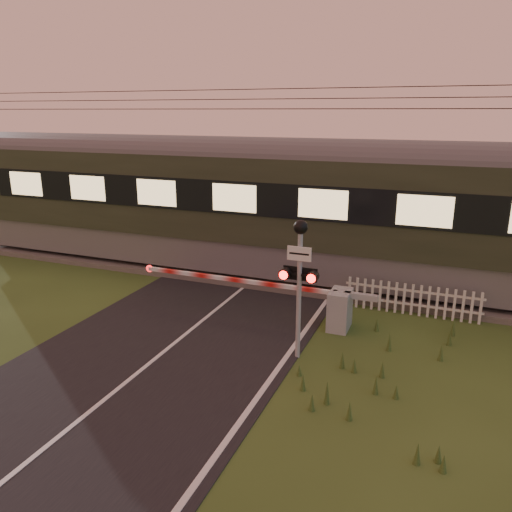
% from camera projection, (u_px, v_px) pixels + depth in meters
% --- Properties ---
extents(ground, '(160.00, 160.00, 0.00)m').
position_uv_depth(ground, '(161.00, 355.00, 11.58)').
color(ground, '#31461B').
rests_on(ground, ground).
extents(road, '(6.00, 140.00, 0.03)m').
position_uv_depth(road, '(156.00, 359.00, 11.36)').
color(road, black).
rests_on(road, ground).
extents(track_bed, '(140.00, 3.40, 0.39)m').
position_uv_depth(track_bed, '(262.00, 271.00, 17.36)').
color(track_bed, '#47423D').
rests_on(track_bed, ground).
extents(overhead_wires, '(120.00, 0.62, 0.62)m').
position_uv_depth(overhead_wires, '(262.00, 101.00, 15.77)').
color(overhead_wires, black).
rests_on(overhead_wires, ground).
extents(boom_gate, '(6.77, 0.80, 1.06)m').
position_uv_depth(boom_gate, '(327.00, 306.00, 12.93)').
color(boom_gate, gray).
rests_on(boom_gate, ground).
extents(crossing_signal, '(0.82, 0.35, 3.22)m').
position_uv_depth(crossing_signal, '(300.00, 265.00, 10.85)').
color(crossing_signal, gray).
rests_on(crossing_signal, ground).
extents(picket_fence, '(3.69, 0.07, 0.89)m').
position_uv_depth(picket_fence, '(412.00, 300.00, 13.72)').
color(picket_fence, silver).
rests_on(picket_fence, ground).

